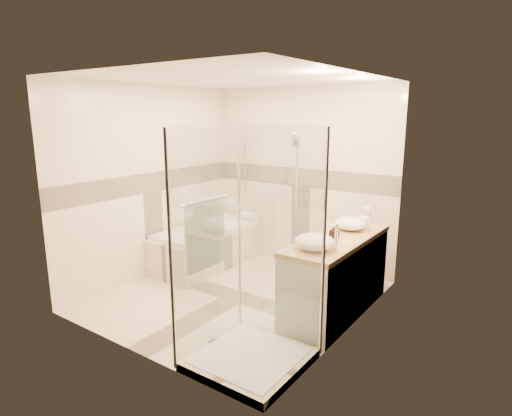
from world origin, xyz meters
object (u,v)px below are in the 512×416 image
Objects in this scene: shower_enclosure at (244,304)px; amenity_bottle_a at (333,233)px; vessel_sink_far at (314,242)px; amenity_bottle_b at (334,231)px; vessel_sink_near at (351,223)px; bathtub at (208,244)px; vanity at (336,275)px.

shower_enclosure is 14.75× the size of amenity_bottle_a.
vessel_sink_far reaches higher than amenity_bottle_b.
vessel_sink_near is 0.94× the size of vessel_sink_far.
shower_enclosure reaches higher than bathtub.
vessel_sink_far is (-0.02, -0.50, 0.50)m from vanity.
vessel_sink_near is at bearing 90.00° from amenity_bottle_a.
amenity_bottle_a is (-0.02, -0.07, 0.49)m from vanity.
vanity is at bearing 87.69° from vessel_sink_far.
vessel_sink_far reaches higher than vessel_sink_near.
vanity is (2.15, -0.35, 0.12)m from bathtub.
bathtub is at bearing 170.75° from vanity.
amenity_bottle_b is at bearing 77.42° from shower_enclosure.
vanity is at bearing -87.02° from vessel_sink_near.
shower_enclosure reaches higher than vessel_sink_far.
vessel_sink_far is at bearing -92.31° from vanity.
bathtub is 0.83× the size of shower_enclosure.
shower_enclosure is 13.37× the size of amenity_bottle_b.
bathtub is 12.29× the size of amenity_bottle_a.
vanity is at bearing 67.67° from amenity_bottle_b.
bathtub is 2.47m from shower_enclosure.
vanity is 11.71× the size of amenity_bottle_a.
vessel_sink_near reaches higher than amenity_bottle_a.
amenity_bottle_b is at bearing -10.60° from bathtub.
vessel_sink_far reaches higher than vanity.
amenity_bottle_b reaches higher than bathtub.
vessel_sink_far is 0.45m from amenity_bottle_b.
bathtub is at bearing 158.34° from vessel_sink_far.
shower_enclosure is 0.92m from vessel_sink_far.
vessel_sink_far is (0.27, 0.77, 0.42)m from shower_enclosure.
amenity_bottle_a is (0.27, 1.20, 0.41)m from shower_enclosure.
amenity_bottle_b is (0.27, 1.22, 0.42)m from shower_enclosure.
shower_enclosure is 1.32m from amenity_bottle_b.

